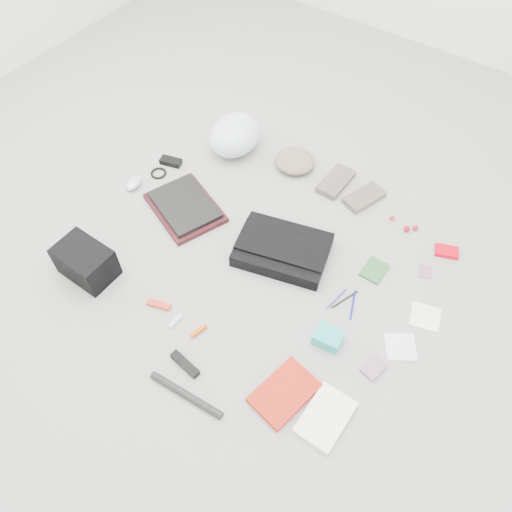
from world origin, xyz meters
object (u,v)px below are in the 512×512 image
Objects in this scene: laptop at (185,205)px; bike_helmet at (235,135)px; book_red at (284,393)px; accordion_wallet at (328,337)px; camera_bag at (86,262)px; messenger_bag at (283,250)px.

bike_helmet reaches higher than laptop.
laptop reaches higher than book_red.
book_red is at bearing -101.66° from accordion_wallet.
camera_bag is (-0.05, -0.98, -0.02)m from bike_helmet.
bike_helmet reaches higher than book_red.
accordion_wallet is (0.02, 0.27, 0.01)m from book_red.
book_red is at bearing -7.29° from laptop.
bike_helmet is 1.33m from book_red.
messenger_bag is 1.70× the size of camera_bag.
messenger_bag is 0.63m from book_red.
accordion_wallet is at bearing -41.24° from bike_helmet.
accordion_wallet is (0.37, -0.25, -0.01)m from messenger_bag.
book_red is at bearing 1.95° from camera_bag.
bike_helmet reaches higher than camera_bag.
accordion_wallet is at bearing 17.36° from camera_bag.
messenger_bag is 3.66× the size of accordion_wallet.
bike_helmet is at bearing 136.65° from accordion_wallet.
book_red is 0.28m from accordion_wallet.
messenger_bag is at bearing 134.83° from book_red.
camera_bag is (-0.62, -0.55, 0.04)m from messenger_bag.
bike_helmet is 1.16m from accordion_wallet.
accordion_wallet is (0.94, -0.68, -0.06)m from bike_helmet.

